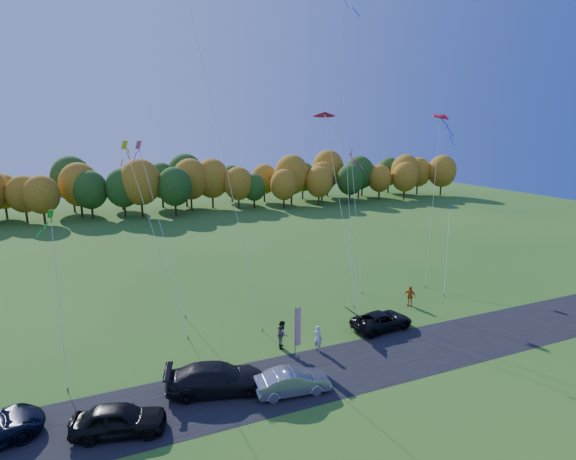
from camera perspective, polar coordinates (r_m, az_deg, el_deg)
name	(u,v)px	position (r m, az deg, el deg)	size (l,w,h in m)	color
ground	(320,340)	(33.75, 4.12, -13.80)	(160.00, 160.00, 0.00)	#275E19
asphalt_strip	(348,366)	(30.67, 7.68, -16.79)	(90.00, 6.00, 0.01)	black
tree_line	(183,213)	(84.30, -13.19, 2.16)	(116.00, 12.00, 10.00)	#1E4711
black_suv	(382,320)	(35.86, 11.83, -11.18)	(2.27, 4.92, 1.37)	black
silver_sedan	(293,381)	(27.53, 0.58, -18.67)	(1.53, 4.39, 1.44)	#9D9DA1
dark_truck_a	(216,378)	(27.89, -9.07, -18.10)	(2.37, 5.84, 1.69)	black
dark_truck_b	(119,420)	(25.94, -20.68, -21.59)	(1.86, 4.63, 1.58)	black
person_tailgate_a	(318,338)	(32.02, 3.84, -13.52)	(0.67, 0.44, 1.83)	silver
person_tailgate_b	(282,334)	(32.34, -0.71, -13.08)	(0.95, 0.74, 1.96)	gray
person_east	(410,296)	(40.72, 15.22, -8.08)	(1.04, 0.43, 1.77)	#D95E14
feather_flag	(297,326)	(30.56, 1.18, -12.15)	(0.48, 0.16, 3.62)	#999999
kite_delta_blue	(216,123)	(36.21, -9.14, 13.32)	(4.82, 11.38, 31.79)	#4C3F33
kite_parafoil_orange	(345,134)	(43.33, 7.31, 12.04)	(6.70, 13.50, 29.56)	#4C3F33
kite_delta_red	(340,202)	(40.26, 6.62, 3.52)	(2.94, 11.08, 17.65)	#4C3F33
kite_parafoil_rainbow	(434,197)	(47.86, 18.00, 4.02)	(7.18, 6.47, 16.87)	#4C3F33
kite_diamond_yellow	(156,239)	(34.59, -16.45, -1.15)	(3.61, 5.90, 14.53)	#4C3F33
kite_diamond_green	(58,292)	(31.32, -27.17, -6.97)	(0.88, 5.73, 10.24)	#4C3F33
kite_diamond_white	(356,218)	(44.36, 8.67, 1.50)	(2.90, 7.20, 13.44)	#4C3F33
kite_diamond_pink	(161,226)	(39.57, -15.86, 0.44)	(2.69, 8.06, 14.38)	#4C3F33
kite_diamond_blue_low	(447,249)	(46.12, 19.56, -2.25)	(4.83, 5.27, 7.80)	#4C3F33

